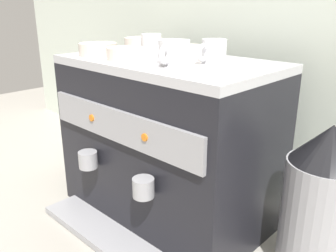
{
  "coord_description": "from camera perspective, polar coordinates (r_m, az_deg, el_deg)",
  "views": [
    {
      "loc": [
        0.72,
        -0.75,
        0.66
      ],
      "look_at": [
        0.0,
        0.0,
        0.29
      ],
      "focal_mm": 38.37,
      "sensor_mm": 36.0,
      "label": 1
    }
  ],
  "objects": [
    {
      "name": "ground_plane",
      "position": [
        1.23,
        0.0,
        -13.09
      ],
      "size": [
        4.0,
        4.0,
        0.0
      ],
      "primitive_type": "plane",
      "color": "#9E998E"
    },
    {
      "name": "tiled_backsplash_wall",
      "position": [
        1.3,
        10.35,
        14.98
      ],
      "size": [
        2.8,
        0.03,
        1.14
      ],
      "primitive_type": "cube",
      "color": "silver",
      "rests_on": "ground_plane"
    },
    {
      "name": "espresso_machine",
      "position": [
        1.12,
        -0.15,
        -2.35
      ],
      "size": [
        0.64,
        0.48,
        0.5
      ],
      "color": "black",
      "rests_on": "ground_plane"
    },
    {
      "name": "ceramic_cup_0",
      "position": [
        0.96,
        0.92,
        11.64
      ],
      "size": [
        0.08,
        0.12,
        0.06
      ],
      "color": "white",
      "rests_on": "espresso_machine"
    },
    {
      "name": "ceramic_cup_1",
      "position": [
        1.11,
        -2.54,
        12.7
      ],
      "size": [
        0.1,
        0.06,
        0.07
      ],
      "color": "white",
      "rests_on": "espresso_machine"
    },
    {
      "name": "ceramic_cup_2",
      "position": [
        1.0,
        7.17,
        11.74
      ],
      "size": [
        0.07,
        0.1,
        0.06
      ],
      "color": "white",
      "rests_on": "espresso_machine"
    },
    {
      "name": "ceramic_bowl_0",
      "position": [
        1.11,
        3.22,
        11.81
      ],
      "size": [
        0.1,
        0.1,
        0.03
      ],
      "color": "beige",
      "rests_on": "espresso_machine"
    },
    {
      "name": "ceramic_bowl_1",
      "position": [
        1.25,
        -3.95,
        12.83
      ],
      "size": [
        0.13,
        0.13,
        0.04
      ],
      "color": "beige",
      "rests_on": "espresso_machine"
    },
    {
      "name": "ceramic_bowl_2",
      "position": [
        1.14,
        -11.07,
        11.82
      ],
      "size": [
        0.12,
        0.12,
        0.04
      ],
      "color": "beige",
      "rests_on": "espresso_machine"
    },
    {
      "name": "ceramic_bowl_3",
      "position": [
        1.05,
        -6.81,
        11.33
      ],
      "size": [
        0.11,
        0.11,
        0.03
      ],
      "color": "beige",
      "rests_on": "espresso_machine"
    },
    {
      "name": "coffee_grinder",
      "position": [
        0.97,
        23.24,
        -11.12
      ],
      "size": [
        0.19,
        0.19,
        0.39
      ],
      "color": "#939399",
      "rests_on": "ground_plane"
    },
    {
      "name": "milk_pitcher",
      "position": [
        1.53,
        -13.27,
        -3.97
      ],
      "size": [
        0.1,
        0.1,
        0.14
      ],
      "primitive_type": "cylinder",
      "color": "#B7B7BC",
      "rests_on": "ground_plane"
    }
  ]
}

